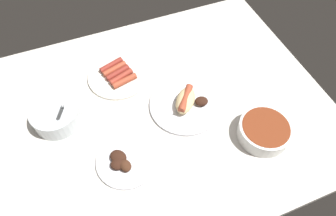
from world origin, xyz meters
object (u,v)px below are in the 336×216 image
bowl_coleslaw (56,115)px  plate_grilled_meat (125,161)px  plate_sausages (118,75)px  plate_hotdog_assembled (186,103)px  bowl_chili (264,131)px

bowl_coleslaw → plate_grilled_meat: bearing=-54.4°
plate_grilled_meat → plate_sausages: size_ratio=0.83×
plate_grilled_meat → bowl_coleslaw: bearing=125.6°
plate_hotdog_assembled → bowl_coleslaw: bowl_coleslaw is taller
bowl_chili → bowl_coleslaw: bearing=153.5°
bowl_coleslaw → plate_sausages: 26.30cm
bowl_chili → plate_grilled_meat: bearing=170.5°
plate_grilled_meat → bowl_chili: (43.43, -7.30, 1.92)cm
bowl_chili → bowl_coleslaw: 66.47cm
plate_sausages → plate_grilled_meat: bearing=-102.9°
plate_hotdog_assembled → bowl_coleslaw: bearing=166.3°
plate_hotdog_assembled → bowl_coleslaw: 42.64cm
plate_hotdog_assembled → plate_grilled_meat: bearing=-154.1°
bowl_coleslaw → plate_sausages: bowl_coleslaw is taller
plate_sausages → bowl_coleslaw: bearing=-155.0°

